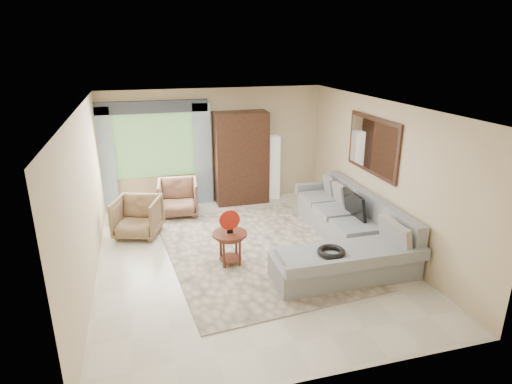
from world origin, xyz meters
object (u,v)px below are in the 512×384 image
object	(u,v)px
sectional_sofa	(346,234)
floor_lamp	(274,168)
coffee_table	(230,248)
armoire	(241,158)
armchair_right	(178,198)
tv_screen	(354,205)
potted_plant	(120,208)
armchair_left	(137,217)

from	to	relation	value
sectional_sofa	floor_lamp	distance (m)	3.03
coffee_table	armoire	distance (m)	3.14
armchair_right	armoire	bearing A→B (deg)	21.29
armoire	coffee_table	bearing A→B (deg)	-107.09
armoire	armchair_right	bearing A→B (deg)	-164.05
sectional_sofa	tv_screen	size ratio (longest dim) A/B	4.68
sectional_sofa	armoire	bearing A→B (deg)	113.06
tv_screen	potted_plant	xyz separation A→B (m)	(-4.21, 2.26, -0.48)
potted_plant	floor_lamp	xyz separation A→B (m)	(3.51, 0.43, 0.51)
armoire	sectional_sofa	bearing A→B (deg)	-66.94
tv_screen	armchair_right	size ratio (longest dim) A/B	0.88
sectional_sofa	armoire	world-z (taller)	armoire
armchair_left	tv_screen	bearing A→B (deg)	-0.19
tv_screen	potted_plant	size ratio (longest dim) A/B	1.52
armchair_left	potted_plant	world-z (taller)	armchair_left
sectional_sofa	armchair_right	xyz separation A→B (m)	(-2.74, 2.47, 0.10)
armoire	floor_lamp	size ratio (longest dim) A/B	1.40
coffee_table	armchair_right	bearing A→B (deg)	103.82
armchair_right	potted_plant	size ratio (longest dim) A/B	1.73
armchair_right	armoire	size ratio (longest dim) A/B	0.40
tv_screen	coffee_table	world-z (taller)	tv_screen
armchair_right	armoire	distance (m)	1.70
sectional_sofa	floor_lamp	bearing A→B (deg)	98.33
sectional_sofa	armoire	distance (m)	3.24
coffee_table	potted_plant	bearing A→B (deg)	125.51
armchair_right	potted_plant	bearing A→B (deg)	-177.51
sectional_sofa	armoire	size ratio (longest dim) A/B	1.65
armchair_left	coffee_table	bearing A→B (deg)	-28.91
armchair_left	armoire	world-z (taller)	armoire
sectional_sofa	armchair_left	bearing A→B (deg)	156.13
sectional_sofa	armchair_left	xyz separation A→B (m)	(-3.59, 1.59, 0.09)
coffee_table	armoire	size ratio (longest dim) A/B	0.27
sectional_sofa	armchair_left	world-z (taller)	sectional_sofa
coffee_table	floor_lamp	world-z (taller)	floor_lamp
floor_lamp	potted_plant	bearing A→B (deg)	-173.01
sectional_sofa	tv_screen	distance (m)	0.58
tv_screen	armoire	xyz separation A→B (m)	(-1.50, 2.63, 0.33)
floor_lamp	armchair_right	bearing A→B (deg)	-168.00
armchair_right	coffee_table	bearing A→B (deg)	-70.84
armoire	floor_lamp	xyz separation A→B (m)	(0.80, 0.06, -0.30)
armoire	armchair_left	bearing A→B (deg)	-151.02
sectional_sofa	tv_screen	bearing A→B (deg)	45.46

